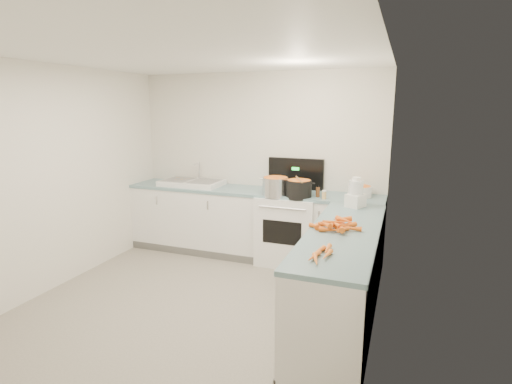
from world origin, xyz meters
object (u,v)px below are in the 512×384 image
(stove, at_px, (289,227))
(spice_jar, at_px, (324,195))
(mixing_bowl, at_px, (360,191))
(sink, at_px, (192,183))
(extract_bottle, at_px, (318,192))
(food_processor, at_px, (356,194))
(steel_pot, at_px, (275,187))
(black_pot, at_px, (299,189))

(stove, distance_m, spice_jar, 0.73)
(mixing_bowl, relative_size, spice_jar, 3.31)
(sink, bearing_deg, extract_bottle, -3.89)
(stove, bearing_deg, food_processor, -27.50)
(stove, height_order, extract_bottle, stove)
(extract_bottle, bearing_deg, steel_pot, -173.80)
(spice_jar, bearing_deg, black_pot, 176.22)
(mixing_bowl, height_order, food_processor, food_processor)
(black_pot, relative_size, mixing_bowl, 1.08)
(black_pot, xyz_separation_m, spice_jar, (0.32, -0.02, -0.05))
(steel_pot, bearing_deg, sink, 172.03)
(steel_pot, distance_m, extract_bottle, 0.54)
(black_pot, distance_m, mixing_bowl, 0.76)
(sink, relative_size, black_pot, 2.70)
(steel_pot, distance_m, food_processor, 1.07)
(black_pot, height_order, extract_bottle, black_pot)
(sink, xyz_separation_m, extract_bottle, (1.84, -0.13, 0.02))
(stove, relative_size, food_processor, 4.04)
(extract_bottle, height_order, food_processor, food_processor)
(mixing_bowl, xyz_separation_m, spice_jar, (-0.39, -0.28, -0.02))
(food_processor, bearing_deg, spice_jar, 145.72)
(steel_pot, relative_size, spice_jar, 3.73)
(extract_bottle, relative_size, food_processor, 0.37)
(stove, relative_size, spice_jar, 15.20)
(sink, distance_m, spice_jar, 1.95)
(sink, relative_size, spice_jar, 9.61)
(stove, distance_m, steel_pot, 0.61)
(spice_jar, bearing_deg, stove, 158.89)
(spice_jar, bearing_deg, food_processor, -34.28)
(stove, distance_m, extract_bottle, 0.67)
(sink, xyz_separation_m, spice_jar, (1.93, -0.20, 0.01))
(stove, xyz_separation_m, mixing_bowl, (0.87, 0.09, 0.53))
(black_pot, bearing_deg, food_processor, -22.22)
(food_processor, bearing_deg, extract_bottle, 144.68)
(stove, relative_size, black_pot, 4.27)
(stove, bearing_deg, spice_jar, -21.11)
(mixing_bowl, xyz_separation_m, food_processor, (0.02, -0.55, 0.08))
(stove, distance_m, black_pot, 0.61)
(extract_bottle, bearing_deg, mixing_bowl, 22.51)
(mixing_bowl, bearing_deg, sink, -178.14)
(black_pot, height_order, food_processor, food_processor)
(mixing_bowl, bearing_deg, black_pot, -160.16)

